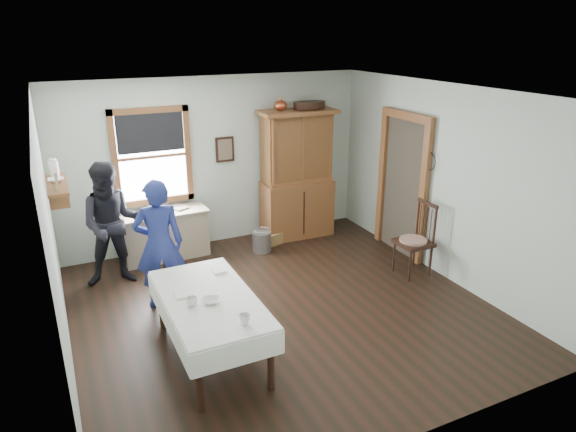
{
  "coord_description": "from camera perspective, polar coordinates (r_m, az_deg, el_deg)",
  "views": [
    {
      "loc": [
        -2.41,
        -5.23,
        3.37
      ],
      "look_at": [
        0.23,
        0.3,
        1.12
      ],
      "focal_mm": 32.0,
      "sensor_mm": 36.0,
      "label": 1
    }
  ],
  "objects": [
    {
      "name": "spindle_chair",
      "position": [
        7.53,
        13.81,
        -2.53
      ],
      "size": [
        0.5,
        0.5,
        1.08
      ],
      "primitive_type": "cube",
      "rotation": [
        0.0,
        0.0,
        0.01
      ],
      "color": "black",
      "rests_on": "room"
    },
    {
      "name": "counter_book",
      "position": [
        8.04,
        -12.69,
        0.73
      ],
      "size": [
        0.27,
        0.3,
        0.02
      ],
      "primitive_type": "imported",
      "rotation": [
        0.0,
        0.0,
        0.44
      ],
      "color": "brown",
      "rests_on": "work_counter"
    },
    {
      "name": "wall_shelf",
      "position": [
        7.0,
        -24.35,
        3.46
      ],
      "size": [
        0.24,
        1.0,
        0.44
      ],
      "color": "brown",
      "rests_on": "room"
    },
    {
      "name": "figure_dark",
      "position": [
        7.37,
        -18.88,
        -1.36
      ],
      "size": [
        0.87,
        0.72,
        1.61
      ],
      "primitive_type": "imported",
      "rotation": [
        0.0,
        0.0,
        -0.15
      ],
      "color": "black",
      "rests_on": "room"
    },
    {
      "name": "wicker_basket",
      "position": [
        8.5,
        -1.86,
        -2.52
      ],
      "size": [
        0.37,
        0.31,
        0.19
      ],
      "primitive_type": "cube",
      "rotation": [
        0.0,
        0.0,
        0.29
      ],
      "color": "#A87F4C",
      "rests_on": "room"
    },
    {
      "name": "pail",
      "position": [
        8.22,
        -2.92,
        -2.86
      ],
      "size": [
        0.39,
        0.39,
        0.32
      ],
      "primitive_type": "cube",
      "rotation": [
        0.0,
        0.0,
        -0.37
      ],
      "color": "#989AA0",
      "rests_on": "room"
    },
    {
      "name": "dining_table",
      "position": [
        5.69,
        -8.59,
        -12.05
      ],
      "size": [
        0.95,
        1.8,
        0.72
      ],
      "primitive_type": "cube",
      "rotation": [
        0.0,
        0.0,
        0.0
      ],
      "color": "white",
      "rests_on": "room"
    },
    {
      "name": "shelf_bowl",
      "position": [
        7.01,
        -24.39,
        3.67
      ],
      "size": [
        0.22,
        0.22,
        0.05
      ],
      "primitive_type": "imported",
      "color": "white",
      "rests_on": "wall_shelf"
    },
    {
      "name": "china_hutch",
      "position": [
        8.57,
        1.01,
        4.6
      ],
      "size": [
        1.27,
        0.63,
        2.15
      ],
      "primitive_type": "cube",
      "rotation": [
        0.0,
        0.0,
        -0.03
      ],
      "color": "brown",
      "rests_on": "room"
    },
    {
      "name": "window",
      "position": [
        8.01,
        -14.9,
        6.97
      ],
      "size": [
        1.18,
        0.07,
        1.48
      ],
      "color": "white",
      "rests_on": "room"
    },
    {
      "name": "framed_picture",
      "position": [
        8.31,
        -7.01,
        7.35
      ],
      "size": [
        0.3,
        0.04,
        0.4
      ],
      "primitive_type": "cube",
      "color": "black",
      "rests_on": "room"
    },
    {
      "name": "table_bowl",
      "position": [
        5.39,
        -8.55,
        -9.26
      ],
      "size": [
        0.26,
        0.26,
        0.05
      ],
      "primitive_type": "imported",
      "rotation": [
        0.0,
        0.0,
        -0.42
      ],
      "color": "white",
      "rests_on": "dining_table"
    },
    {
      "name": "table_cup_b",
      "position": [
        4.99,
        -4.85,
        -11.36
      ],
      "size": [
        0.13,
        0.13,
        0.1
      ],
      "primitive_type": "imported",
      "rotation": [
        0.0,
        0.0,
        0.24
      ],
      "color": "white",
      "rests_on": "dining_table"
    },
    {
      "name": "counter_bowl",
      "position": [
        7.83,
        -16.02,
        0.02
      ],
      "size": [
        0.23,
        0.23,
        0.06
      ],
      "primitive_type": "imported",
      "rotation": [
        0.0,
        0.0,
        -0.31
      ],
      "color": "white",
      "rests_on": "work_counter"
    },
    {
      "name": "doorway",
      "position": [
        8.09,
        12.65,
        3.83
      ],
      "size": [
        0.09,
        1.14,
        2.22
      ],
      "color": "#40392E",
      "rests_on": "room"
    },
    {
      "name": "rug_beater",
      "position": [
        7.54,
        15.48,
        6.79
      ],
      "size": [
        0.01,
        0.27,
        0.27
      ],
      "primitive_type": "torus",
      "rotation": [
        0.0,
        1.57,
        0.0
      ],
      "color": "black",
      "rests_on": "room"
    },
    {
      "name": "room",
      "position": [
        6.1,
        -0.77,
        0.82
      ],
      "size": [
        5.01,
        5.01,
        2.7
      ],
      "color": "black",
      "rests_on": "ground"
    },
    {
      "name": "table_cup_a",
      "position": [
        5.36,
        -10.65,
        -9.31
      ],
      "size": [
        0.13,
        0.13,
        0.09
      ],
      "primitive_type": "imported",
      "rotation": [
        0.0,
        0.0,
        -0.12
      ],
      "color": "white",
      "rests_on": "dining_table"
    },
    {
      "name": "work_counter",
      "position": [
        8.13,
        -13.48,
        -2.05
      ],
      "size": [
        1.33,
        0.54,
        0.75
      ],
      "primitive_type": "cube",
      "rotation": [
        0.0,
        0.0,
        0.03
      ],
      "color": "tan",
      "rests_on": "room"
    },
    {
      "name": "woman_blue",
      "position": [
        6.61,
        -14.09,
        -3.57
      ],
      "size": [
        0.61,
        0.44,
        1.56
      ],
      "primitive_type": "imported",
      "rotation": [
        0.0,
        0.0,
        3.01
      ],
      "color": "navy",
      "rests_on": "room"
    }
  ]
}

